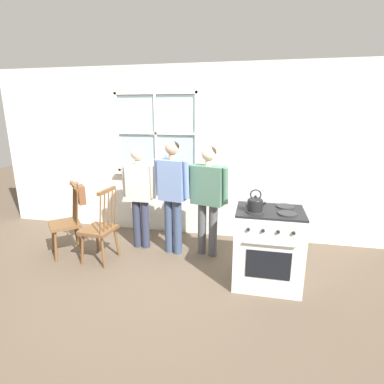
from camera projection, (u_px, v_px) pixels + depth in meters
ground_plane at (154, 272)px, 3.86m from camera, size 16.00×16.00×0.00m
wall_back at (182, 155)px, 4.83m from camera, size 6.40×0.16×2.70m
chair_by_window at (66, 223)px, 4.27m from camera, size 0.58×0.58×1.03m
chair_near_wall at (100, 229)px, 4.06m from camera, size 0.44×0.45×1.03m
person_elderly_left at (139, 188)px, 4.36m from camera, size 0.50×0.22×1.53m
person_teen_center at (173, 189)px, 4.16m from camera, size 0.53×0.27×1.62m
person_adult_right at (208, 191)px, 4.11m from camera, size 0.61×0.33×1.56m
stove at (268, 246)px, 3.52m from camera, size 0.77×0.68×1.08m
kettle at (255, 203)px, 3.29m from camera, size 0.21×0.17×0.25m
potted_plant at (166, 168)px, 4.85m from camera, size 0.16×0.16×0.32m
handbag at (81, 194)px, 4.28m from camera, size 0.25×0.25×0.31m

